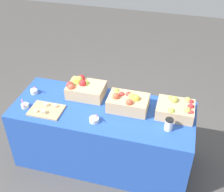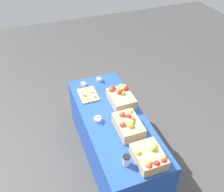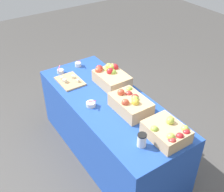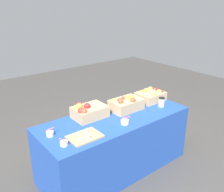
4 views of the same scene
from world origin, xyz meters
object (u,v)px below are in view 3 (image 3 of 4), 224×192
at_px(apple_crate_left, 167,132).
at_px(sample_bowl_near, 91,104).
at_px(cutting_board_front, 70,81).
at_px(sample_bowl_mid, 60,71).
at_px(apple_crate_middle, 130,103).
at_px(sample_bowl_far, 78,64).
at_px(apple_crate_right, 111,77).
at_px(coffee_cup, 142,140).

bearing_deg(apple_crate_left, sample_bowl_near, -157.62).
xyz_separation_m(cutting_board_front, sample_bowl_mid, (-0.24, -0.00, 0.01)).
relative_size(apple_crate_middle, sample_bowl_mid, 4.63).
distance_m(cutting_board_front, sample_bowl_far, 0.37).
bearing_deg(apple_crate_left, apple_crate_middle, -177.05).
bearing_deg(sample_bowl_mid, apple_crate_middle, 14.40).
relative_size(apple_crate_middle, sample_bowl_near, 3.95).
xyz_separation_m(apple_crate_middle, sample_bowl_near, (-0.27, -0.29, -0.06)).
bearing_deg(apple_crate_right, cutting_board_front, -127.23).
distance_m(sample_bowl_mid, sample_bowl_far, 0.26).
bearing_deg(sample_bowl_far, apple_crate_right, 12.48).
relative_size(apple_crate_right, sample_bowl_near, 3.81).
relative_size(apple_crate_left, cutting_board_front, 1.10).
relative_size(sample_bowl_near, sample_bowl_mid, 1.17).
height_order(apple_crate_middle, sample_bowl_near, apple_crate_middle).
xyz_separation_m(cutting_board_front, coffee_cup, (1.24, 0.05, 0.05)).
bearing_deg(cutting_board_front, apple_crate_right, 52.77).
bearing_deg(sample_bowl_mid, sample_bowl_far, 96.06).
height_order(apple_crate_right, sample_bowl_near, apple_crate_right).
bearing_deg(sample_bowl_near, sample_bowl_far, 160.68).
bearing_deg(apple_crate_left, apple_crate_right, 175.21).
bearing_deg(coffee_cup, sample_bowl_far, 172.44).
distance_m(apple_crate_middle, sample_bowl_far, 1.06).
bearing_deg(apple_crate_left, coffee_cup, -102.29).
bearing_deg(apple_crate_middle, sample_bowl_mid, -165.60).
distance_m(apple_crate_right, cutting_board_front, 0.48).
xyz_separation_m(apple_crate_right, sample_bowl_far, (-0.55, -0.12, -0.06)).
xyz_separation_m(sample_bowl_near, sample_bowl_mid, (-0.77, 0.02, -0.00)).
bearing_deg(sample_bowl_near, sample_bowl_mid, 178.19).
relative_size(apple_crate_middle, cutting_board_front, 1.22).
relative_size(apple_crate_middle, coffee_cup, 3.30).
relative_size(sample_bowl_far, coffee_cup, 0.80).
bearing_deg(apple_crate_right, sample_bowl_near, -58.88).
height_order(apple_crate_middle, apple_crate_right, same).
distance_m(apple_crate_middle, coffee_cup, 0.49).
height_order(apple_crate_left, sample_bowl_mid, apple_crate_left).
relative_size(apple_crate_middle, apple_crate_right, 1.03).
height_order(apple_crate_right, sample_bowl_mid, apple_crate_right).
height_order(apple_crate_left, cutting_board_front, apple_crate_left).
relative_size(apple_crate_left, apple_crate_right, 0.93).
distance_m(apple_crate_right, coffee_cup, 1.01).
height_order(apple_crate_left, sample_bowl_far, apple_crate_left).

